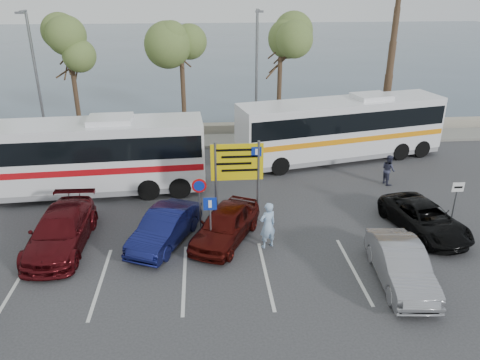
{
  "coord_description": "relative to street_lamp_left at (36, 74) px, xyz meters",
  "views": [
    {
      "loc": [
        -0.39,
        -14.9,
        9.67
      ],
      "look_at": [
        1.11,
        3.0,
        1.97
      ],
      "focal_mm": 35.0,
      "sensor_mm": 36.0,
      "label": 1
    }
  ],
  "objects": [
    {
      "name": "sea",
      "position": [
        10.0,
        46.48,
        -4.59
      ],
      "size": [
        140.0,
        140.0,
        0.0
      ],
      "primitive_type": "plane",
      "color": "#394D5C",
      "rests_on": "ground"
    },
    {
      "name": "street_lamp_right",
      "position": [
        13.0,
        0.0,
        0.0
      ],
      "size": [
        0.45,
        1.15,
        8.01
      ],
      "color": "slate",
      "rests_on": "kerb_strip"
    },
    {
      "name": "pedestrian_near",
      "position": [
        12.0,
        -12.66,
        -3.64
      ],
      "size": [
        0.82,
        0.7,
        1.91
      ],
      "primitive_type": "imported",
      "rotation": [
        0.0,
        0.0,
        3.56
      ],
      "color": "#97B7DC",
      "rests_on": "ground"
    },
    {
      "name": "kerb_strip",
      "position": [
        10.0,
        0.48,
        -4.52
      ],
      "size": [
        44.0,
        2.4,
        0.15
      ],
      "primitive_type": "cube",
      "color": "gray",
      "rests_on": "ground"
    },
    {
      "name": "lane_markings",
      "position": [
        8.86,
        -14.52,
        -4.6
      ],
      "size": [
        12.02,
        4.2,
        0.01
      ],
      "primitive_type": null,
      "color": "silver",
      "rests_on": "ground"
    },
    {
      "name": "car_blue",
      "position": [
        8.0,
        -12.02,
        -3.92
      ],
      "size": [
        2.97,
        4.35,
        1.36
      ],
      "primitive_type": "imported",
      "rotation": [
        0.0,
        0.0,
        -0.41
      ],
      "color": "#0F1449",
      "rests_on": "ground"
    },
    {
      "name": "car_maroon",
      "position": [
        4.0,
        -12.02,
        -3.87
      ],
      "size": [
        2.13,
        5.03,
        1.45
      ],
      "primitive_type": "imported",
      "rotation": [
        0.0,
        0.0,
        -0.02
      ],
      "color": "#4C0C11",
      "rests_on": "ground"
    },
    {
      "name": "pedestrian_far",
      "position": [
        19.0,
        -7.02,
        -3.82
      ],
      "size": [
        0.71,
        0.84,
        1.55
      ],
      "primitive_type": "imported",
      "rotation": [
        0.0,
        0.0,
        1.74
      ],
      "color": "#31334A",
      "rests_on": "ground"
    },
    {
      "name": "sign_taxi",
      "position": [
        19.8,
        -12.03,
        -3.18
      ],
      "size": [
        0.5,
        0.07,
        2.2
      ],
      "color": "slate",
      "rests_on": "ground"
    },
    {
      "name": "coach_bus_right",
      "position": [
        17.5,
        -3.31,
        -2.87
      ],
      "size": [
        12.23,
        5.16,
        3.73
      ],
      "color": "white",
      "rests_on": "ground"
    },
    {
      "name": "suv_black",
      "position": [
        18.63,
        -12.02,
        -3.98
      ],
      "size": [
        2.84,
        4.73,
        1.23
      ],
      "primitive_type": "imported",
      "rotation": [
        0.0,
        0.0,
        0.19
      ],
      "color": "black",
      "rests_on": "ground"
    },
    {
      "name": "tree_right",
      "position": [
        14.5,
        0.48,
        1.57
      ],
      "size": [
        3.2,
        3.2,
        7.4
      ],
      "color": "#382619",
      "rests_on": "kerb_strip"
    },
    {
      "name": "tree_mid",
      "position": [
        8.5,
        0.48,
        2.06
      ],
      "size": [
        3.2,
        3.2,
        8.0
      ],
      "color": "#382619",
      "rests_on": "kerb_strip"
    },
    {
      "name": "sign_no_stop",
      "position": [
        9.4,
        -11.13,
        -3.02
      ],
      "size": [
        0.6,
        0.08,
        2.35
      ],
      "color": "slate",
      "rests_on": "ground"
    },
    {
      "name": "ground",
      "position": [
        10.0,
        -13.52,
        -4.6
      ],
      "size": [
        120.0,
        120.0,
        0.0
      ],
      "primitive_type": "plane",
      "color": "#333336",
      "rests_on": "ground"
    },
    {
      "name": "sign_parking",
      "position": [
        9.8,
        -12.73,
        -3.13
      ],
      "size": [
        0.5,
        0.07,
        2.25
      ],
      "color": "slate",
      "rests_on": "ground"
    },
    {
      "name": "coach_bus_left",
      "position": [
        3.5,
        -6.93,
        -2.83
      ],
      "size": [
        12.34,
        3.3,
        3.81
      ],
      "color": "white",
      "rests_on": "ground"
    },
    {
      "name": "tree_left",
      "position": [
        2.0,
        0.48,
        1.41
      ],
      "size": [
        3.2,
        3.2,
        7.2
      ],
      "color": "#382619",
      "rests_on": "kerb_strip"
    },
    {
      "name": "street_lamp_left",
      "position": [
        0.0,
        0.0,
        0.0
      ],
      "size": [
        0.45,
        1.15,
        8.01
      ],
      "color": "slate",
      "rests_on": "kerb_strip"
    },
    {
      "name": "car_silver_b",
      "position": [
        16.23,
        -15.39,
        -3.9
      ],
      "size": [
        1.81,
        4.33,
        1.39
      ],
      "primitive_type": "imported",
      "rotation": [
        0.0,
        0.0,
        -0.08
      ],
      "color": "gray",
      "rests_on": "ground"
    },
    {
      "name": "car_red",
      "position": [
        10.4,
        -12.02,
        -3.88
      ],
      "size": [
        3.4,
        4.52,
        1.43
      ],
      "primitive_type": "imported",
      "rotation": [
        0.0,
        0.0,
        -0.46
      ],
      "color": "#440D09",
      "rests_on": "ground"
    },
    {
      "name": "seawall",
      "position": [
        10.0,
        2.48,
        -4.3
      ],
      "size": [
        48.0,
        0.8,
        0.6
      ],
      "primitive_type": "cube",
      "color": "gray",
      "rests_on": "ground"
    },
    {
      "name": "direction_sign",
      "position": [
        11.0,
        -10.32,
        -2.17
      ],
      "size": [
        2.2,
        0.12,
        3.6
      ],
      "color": "slate",
      "rests_on": "ground"
    }
  ]
}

